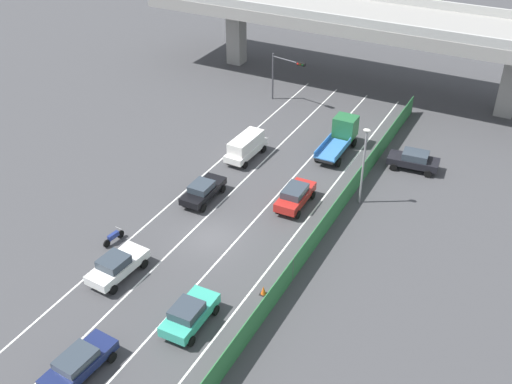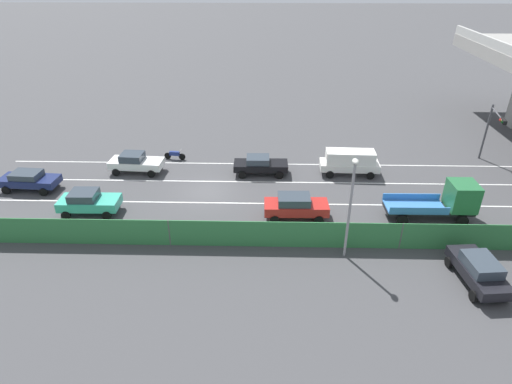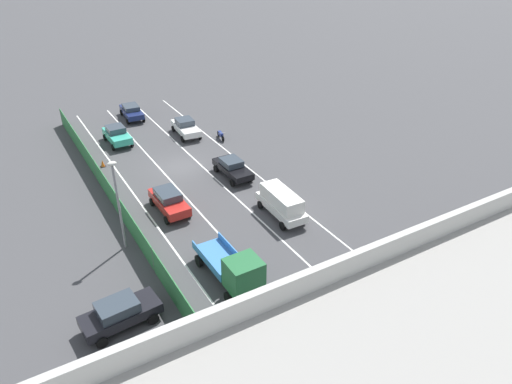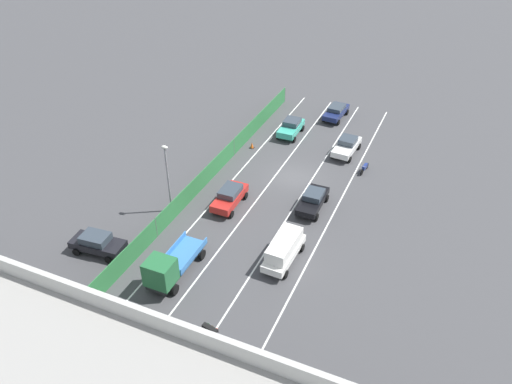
{
  "view_description": "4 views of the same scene",
  "coord_description": "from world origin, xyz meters",
  "px_view_note": "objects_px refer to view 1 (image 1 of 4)",
  "views": [
    {
      "loc": [
        19.09,
        -29.46,
        26.75
      ],
      "look_at": [
        1.78,
        3.54,
        2.5
      ],
      "focal_mm": 42.26,
      "sensor_mm": 36.0,
      "label": 1
    },
    {
      "loc": [
        29.58,
        4.53,
        16.31
      ],
      "look_at": [
        1.87,
        3.83,
        1.04
      ],
      "focal_mm": 30.34,
      "sensor_mm": 36.0,
      "label": 2
    },
    {
      "loc": [
        13.62,
        36.78,
        19.57
      ],
      "look_at": [
        -2.1,
        10.02,
        1.7
      ],
      "focal_mm": 33.41,
      "sensor_mm": 36.0,
      "label": 3
    },
    {
      "loc": [
        -13.35,
        39.39,
        26.72
      ],
      "look_at": [
        0.89,
        7.08,
        2.45
      ],
      "focal_mm": 35.78,
      "sensor_mm": 36.0,
      "label": 4
    }
  ],
  "objects_px": {
    "car_sedan_red": "(295,195)",
    "car_sedan_white": "(117,265)",
    "car_taxi_teal": "(189,314)",
    "parked_sedan_dark": "(414,160)",
    "flatbed_truck_blue": "(342,135)",
    "traffic_cone": "(263,290)",
    "traffic_light": "(284,70)",
    "motorcycle": "(114,237)",
    "car_van_white": "(246,146)",
    "car_sedan_black": "(203,190)",
    "street_lamp": "(364,158)",
    "car_sedan_navy": "(79,363)"
  },
  "relations": [
    {
      "from": "car_sedan_red",
      "to": "car_sedan_white",
      "type": "xyz_separation_m",
      "value": [
        -6.99,
        -13.14,
        -0.05
      ]
    },
    {
      "from": "car_taxi_teal",
      "to": "parked_sedan_dark",
      "type": "distance_m",
      "value": 25.49
    },
    {
      "from": "car_sedan_white",
      "to": "car_sedan_red",
      "type": "bearing_deg",
      "value": 61.99
    },
    {
      "from": "flatbed_truck_blue",
      "to": "traffic_cone",
      "type": "distance_m",
      "value": 20.87
    },
    {
      "from": "traffic_light",
      "to": "traffic_cone",
      "type": "height_order",
      "value": "traffic_light"
    },
    {
      "from": "car_taxi_teal",
      "to": "motorcycle",
      "type": "relative_size",
      "value": 2.17
    },
    {
      "from": "car_sedan_white",
      "to": "car_taxi_teal",
      "type": "xyz_separation_m",
      "value": [
        6.72,
        -1.55,
        0.02
      ]
    },
    {
      "from": "car_van_white",
      "to": "parked_sedan_dark",
      "type": "distance_m",
      "value": 14.57
    },
    {
      "from": "car_sedan_black",
      "to": "parked_sedan_dark",
      "type": "bearing_deg",
      "value": 42.5
    },
    {
      "from": "flatbed_truck_blue",
      "to": "motorcycle",
      "type": "relative_size",
      "value": 3.09
    },
    {
      "from": "car_sedan_white",
      "to": "car_sedan_black",
      "type": "xyz_separation_m",
      "value": [
        0.14,
        10.55,
        -0.04
      ]
    },
    {
      "from": "car_van_white",
      "to": "car_taxi_teal",
      "type": "xyz_separation_m",
      "value": [
        6.75,
        -19.59,
        -0.26
      ]
    },
    {
      "from": "motorcycle",
      "to": "traffic_cone",
      "type": "bearing_deg",
      "value": 0.64
    },
    {
      "from": "street_lamp",
      "to": "car_sedan_navy",
      "type": "bearing_deg",
      "value": -108.79
    },
    {
      "from": "car_taxi_teal",
      "to": "car_sedan_white",
      "type": "bearing_deg",
      "value": 167.0
    },
    {
      "from": "car_sedan_navy",
      "to": "car_sedan_black",
      "type": "distance_m",
      "value": 18.34
    },
    {
      "from": "car_sedan_white",
      "to": "traffic_cone",
      "type": "height_order",
      "value": "car_sedan_white"
    },
    {
      "from": "car_sedan_black",
      "to": "street_lamp",
      "type": "height_order",
      "value": "street_lamp"
    },
    {
      "from": "traffic_light",
      "to": "street_lamp",
      "type": "bearing_deg",
      "value": -46.67
    },
    {
      "from": "street_lamp",
      "to": "motorcycle",
      "type": "bearing_deg",
      "value": -136.68
    },
    {
      "from": "street_lamp",
      "to": "car_sedan_white",
      "type": "bearing_deg",
      "value": -125.39
    },
    {
      "from": "car_sedan_red",
      "to": "street_lamp",
      "type": "height_order",
      "value": "street_lamp"
    },
    {
      "from": "flatbed_truck_blue",
      "to": "car_sedan_red",
      "type": "bearing_deg",
      "value": -89.0
    },
    {
      "from": "car_van_white",
      "to": "motorcycle",
      "type": "relative_size",
      "value": 2.53
    },
    {
      "from": "traffic_cone",
      "to": "car_van_white",
      "type": "bearing_deg",
      "value": 122.05
    },
    {
      "from": "car_taxi_teal",
      "to": "street_lamp",
      "type": "relative_size",
      "value": 0.65
    },
    {
      "from": "car_taxi_teal",
      "to": "traffic_light",
      "type": "bearing_deg",
      "value": 105.54
    },
    {
      "from": "motorcycle",
      "to": "car_sedan_white",
      "type": "bearing_deg",
      "value": -46.98
    },
    {
      "from": "car_sedan_white",
      "to": "traffic_light",
      "type": "bearing_deg",
      "value": 93.98
    },
    {
      "from": "car_sedan_navy",
      "to": "car_sedan_white",
      "type": "relative_size",
      "value": 1.0
    },
    {
      "from": "traffic_light",
      "to": "traffic_cone",
      "type": "xyz_separation_m",
      "value": [
        11.53,
        -27.24,
        -3.32
      ]
    },
    {
      "from": "car_van_white",
      "to": "traffic_light",
      "type": "bearing_deg",
      "value": 99.69
    },
    {
      "from": "traffic_light",
      "to": "car_van_white",
      "type": "bearing_deg",
      "value": -80.31
    },
    {
      "from": "car_taxi_teal",
      "to": "flatbed_truck_blue",
      "type": "bearing_deg",
      "value": 89.8
    },
    {
      "from": "car_sedan_white",
      "to": "traffic_light",
      "type": "relative_size",
      "value": 0.91
    },
    {
      "from": "car_sedan_white",
      "to": "parked_sedan_dark",
      "type": "relative_size",
      "value": 1.03
    },
    {
      "from": "car_van_white",
      "to": "parked_sedan_dark",
      "type": "bearing_deg",
      "value": 19.77
    },
    {
      "from": "car_sedan_navy",
      "to": "traffic_light",
      "type": "xyz_separation_m",
      "value": [
        -5.45,
        37.68,
        2.78
      ]
    },
    {
      "from": "car_sedan_black",
      "to": "car_sedan_red",
      "type": "bearing_deg",
      "value": 20.71
    },
    {
      "from": "car_sedan_red",
      "to": "traffic_light",
      "type": "bearing_deg",
      "value": 118.1
    },
    {
      "from": "street_lamp",
      "to": "traffic_cone",
      "type": "distance_m",
      "value": 13.65
    },
    {
      "from": "car_sedan_navy",
      "to": "motorcycle",
      "type": "height_order",
      "value": "car_sedan_navy"
    },
    {
      "from": "car_sedan_navy",
      "to": "motorcycle",
      "type": "bearing_deg",
      "value": 120.04
    },
    {
      "from": "street_lamp",
      "to": "traffic_cone",
      "type": "xyz_separation_m",
      "value": [
        -1.9,
        -13.01,
        -3.68
      ]
    },
    {
      "from": "car_sedan_navy",
      "to": "traffic_light",
      "type": "relative_size",
      "value": 0.91
    },
    {
      "from": "car_sedan_red",
      "to": "car_sedan_black",
      "type": "height_order",
      "value": "car_sedan_red"
    },
    {
      "from": "street_lamp",
      "to": "car_sedan_black",
      "type": "bearing_deg",
      "value": -154.28
    },
    {
      "from": "car_sedan_white",
      "to": "car_sedan_navy",
      "type": "bearing_deg",
      "value": -65.97
    },
    {
      "from": "car_sedan_red",
      "to": "flatbed_truck_blue",
      "type": "height_order",
      "value": "flatbed_truck_blue"
    },
    {
      "from": "car_sedan_black",
      "to": "traffic_cone",
      "type": "relative_size",
      "value": 6.6
    }
  ]
}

